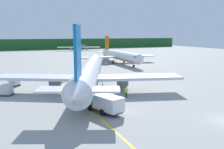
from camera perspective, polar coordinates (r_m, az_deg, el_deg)
ground at (r=73.47m, az=-3.84°, el=1.08°), size 240.00×320.00×0.20m
distant_treeline at (r=176.25m, az=-15.77°, el=6.96°), size 216.00×6.00×7.39m
airliner_foreground at (r=46.05m, az=-5.50°, el=0.34°), size 33.34×39.64×11.90m
airliner_mid_apron at (r=88.82m, az=1.77°, el=4.49°), size 29.17×35.10×10.02m
airliner_far_taxiway at (r=157.56m, az=-7.92°, el=6.59°), size 27.27×32.63×9.51m
service_truck_baggage at (r=33.41m, az=-1.88°, el=-6.61°), size 3.97×6.38×2.50m
cargo_container_mid at (r=53.88m, az=-22.21°, el=-1.67°), size 2.51×2.51×1.92m
cargo_container_far at (r=46.32m, az=-23.75°, el=-3.42°), size 2.47×2.47×2.08m
crew_marshaller at (r=41.27m, az=3.40°, el=-4.05°), size 0.62×0.31×1.76m
apron_guide_line at (r=41.54m, az=-8.29°, el=-5.52°), size 0.30×60.00×0.01m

